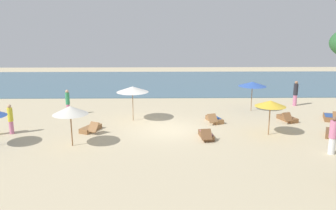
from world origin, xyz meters
The scene contains 17 objects.
ground_plane centered at (0.00, 0.00, 0.00)m, with size 60.00×60.00×0.00m, color beige.
ocean_water centered at (0.00, 17.00, 0.03)m, with size 48.00×16.00×0.06m, color #476B7F.
umbrella_0 centered at (6.14, 4.65, 1.98)m, with size 2.01×2.01×2.15m.
umbrella_1 centered at (-2.30, 2.17, 2.09)m, with size 2.09×2.09×2.28m.
umbrella_3 centered at (5.75, -0.98, 1.85)m, with size 1.75×1.75×2.02m.
umbrella_4 centered at (-5.10, -2.64, 1.93)m, with size 1.82×1.82×2.15m.
lounger_0 centered at (10.75, 2.09, 0.18)m, with size 1.13×1.80×0.68m.
lounger_1 centered at (9.33, -1.28, 0.17)m, with size 1.26×1.76×0.71m.
lounger_2 centered at (3.01, 1.72, 0.18)m, with size 1.10×1.80×0.66m.
lounger_3 centered at (7.85, 1.89, 0.17)m, with size 1.11×1.79×0.69m.
lounger_4 centered at (-4.63, -0.13, 0.17)m, with size 1.25×1.77×0.69m.
lounger_5 centered at (2.08, -1.53, 0.18)m, with size 0.78×1.75×0.69m.
person_0 centered at (9.94, 6.17, 0.99)m, with size 0.45×0.45×1.94m.
person_1 centered at (7.95, -4.02, 0.96)m, with size 0.48×0.48×1.91m.
person_2 centered at (-9.14, -0.56, 0.90)m, with size 0.41×0.41×1.76m.
person_3 centered at (-6.95, 3.62, 0.93)m, with size 0.39×0.39×1.80m.
dog centered at (7.52, 5.82, 0.18)m, with size 0.60×0.75×0.35m.
Camera 1 is at (-0.35, -20.02, 6.32)m, focal length 37.19 mm.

